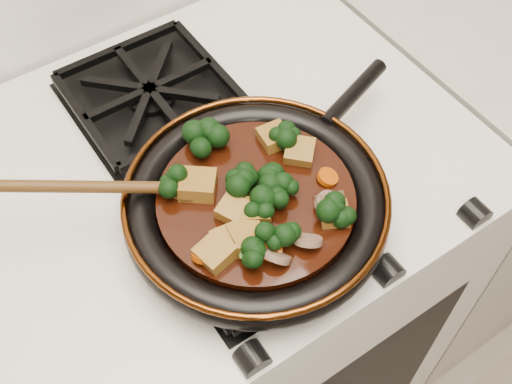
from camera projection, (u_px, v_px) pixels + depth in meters
stove at (216, 303)px, 1.26m from camera, size 0.76×0.60×0.90m
burner_grate_front at (256, 226)px, 0.82m from camera, size 0.23×0.23×0.03m
burner_grate_back at (151, 94)px, 0.95m from camera, size 0.23×0.23×0.03m
skillet at (257, 203)px, 0.80m from camera, size 0.45×0.33×0.05m
braising_sauce at (256, 202)px, 0.79m from camera, size 0.25×0.25×0.02m
tofu_cube_0 at (256, 213)px, 0.76m from camera, size 0.05×0.05×0.03m
tofu_cube_1 at (274, 137)px, 0.83m from camera, size 0.04×0.04×0.02m
tofu_cube_2 at (300, 152)px, 0.82m from camera, size 0.05×0.05×0.02m
tofu_cube_3 at (335, 214)px, 0.76m from camera, size 0.05×0.05×0.02m
tofu_cube_4 at (233, 211)px, 0.77m from camera, size 0.05×0.05×0.02m
tofu_cube_5 at (216, 253)px, 0.73m from camera, size 0.05×0.05×0.03m
tofu_cube_6 at (247, 237)px, 0.74m from camera, size 0.05×0.04×0.03m
tofu_cube_7 at (198, 185)px, 0.79m from camera, size 0.06×0.06×0.03m
tofu_cube_8 at (229, 240)px, 0.74m from camera, size 0.04×0.04×0.02m
broccoli_floret_0 at (239, 182)px, 0.79m from camera, size 0.07×0.07×0.06m
broccoli_floret_1 at (260, 208)px, 0.76m from camera, size 0.07×0.07×0.05m
broccoli_floret_2 at (247, 255)px, 0.72m from camera, size 0.09×0.08×0.08m
broccoli_floret_3 at (272, 184)px, 0.79m from camera, size 0.08×0.07×0.07m
broccoli_floret_4 at (206, 140)px, 0.82m from camera, size 0.09×0.08×0.06m
broccoli_floret_5 at (280, 192)px, 0.78m from camera, size 0.08×0.08×0.06m
broccoli_floret_6 at (333, 215)px, 0.76m from camera, size 0.08×0.09×0.07m
broccoli_floret_7 at (175, 187)px, 0.78m from camera, size 0.08×0.08×0.06m
broccoli_floret_8 at (279, 237)px, 0.74m from camera, size 0.08×0.08×0.06m
broccoli_floret_9 at (284, 135)px, 0.83m from camera, size 0.06×0.07×0.06m
carrot_coin_0 at (328, 177)px, 0.80m from camera, size 0.03×0.03×0.02m
carrot_coin_1 at (204, 254)px, 0.73m from camera, size 0.03×0.03×0.02m
carrot_coin_2 at (271, 136)px, 0.84m from camera, size 0.03×0.03×0.01m
carrot_coin_3 at (270, 250)px, 0.74m from camera, size 0.03×0.03×0.02m
mushroom_slice_0 at (329, 205)px, 0.77m from camera, size 0.05×0.05×0.02m
mushroom_slice_1 at (308, 240)px, 0.74m from camera, size 0.05×0.05×0.03m
mushroom_slice_2 at (276, 256)px, 0.73m from camera, size 0.04×0.05×0.03m
mushroom_slice_3 at (329, 196)px, 0.78m from camera, size 0.04×0.04×0.03m
wooden_spoon at (124, 187)px, 0.77m from camera, size 0.16×0.10×0.27m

